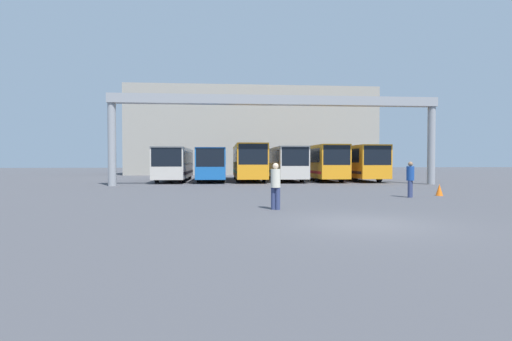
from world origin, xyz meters
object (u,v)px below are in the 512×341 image
Objects in this scene: bus_slot_2 at (248,160)px; bus_slot_5 at (356,161)px; pedestrian_near_left at (276,185)px; pedestrian_near_right at (410,178)px; bus_slot_3 at (284,162)px; bus_slot_4 at (321,161)px; traffic_cone at (439,190)px; bus_slot_0 at (175,162)px; bus_slot_1 at (212,163)px.

bus_slot_5 is at bearing -1.50° from bus_slot_2.
bus_slot_5 is 24.79m from pedestrian_near_left.
bus_slot_5 reaches higher than pedestrian_near_right.
pedestrian_near_left is at bearing -99.68° from bus_slot_3.
bus_slot_5 is (3.44, 0.16, -0.01)m from bus_slot_4.
bus_slot_4 reaches higher than pedestrian_near_right.
traffic_cone is at bearing 153.87° from pedestrian_near_right.
traffic_cone is (5.65, -17.58, -1.47)m from bus_slot_3.
bus_slot_3 is 6.60× the size of pedestrian_near_right.
bus_slot_3 reaches higher than pedestrian_near_left.
traffic_cone is at bearing -125.37° from pedestrian_near_left.
bus_slot_0 is at bearing -177.59° from bus_slot_2.
pedestrian_near_left is (6.42, -22.28, -0.79)m from bus_slot_0.
bus_slot_5 is (6.88, -0.55, 0.08)m from bus_slot_3.
traffic_cone is (2.02, 0.82, -0.65)m from pedestrian_near_right.
bus_slot_4 is (6.88, -0.43, -0.05)m from bus_slot_2.
bus_slot_0 is 22.65m from pedestrian_near_right.
pedestrian_near_left is at bearing -115.78° from bus_slot_5.
bus_slot_0 is at bearing -179.94° from bus_slot_5.
bus_slot_2 reaches higher than traffic_cone.
bus_slot_4 is 17.09m from traffic_cone.
bus_slot_4 is at bearing -11.69° from bus_slot_3.
bus_slot_3 is 18.53m from traffic_cone.
bus_slot_1 is at bearing 178.29° from bus_slot_5.
bus_slot_0 is 23.20m from pedestrian_near_left.
bus_slot_0 is 6.11× the size of pedestrian_near_left.
bus_slot_2 is at bearing -175.38° from bus_slot_3.
bus_slot_5 reaches higher than bus_slot_0.
bus_slot_3 is 23.20m from pedestrian_near_left.
bus_slot_0 is 0.91× the size of bus_slot_3.
pedestrian_near_right is at bearing -60.08° from bus_slot_1.
bus_slot_2 reaches higher than bus_slot_5.
bus_slot_1 is 1.11× the size of bus_slot_4.
bus_slot_4 is (10.31, -0.57, 0.17)m from bus_slot_1.
pedestrian_near_left is at bearing -151.11° from traffic_cone.
bus_slot_3 is at bearing 107.82° from traffic_cone.
bus_slot_4 is (13.75, -0.14, 0.14)m from bus_slot_0.
bus_slot_1 is 21.08m from pedestrian_near_right.
bus_slot_0 reaches higher than traffic_cone.
bus_slot_2 is (3.44, -0.14, 0.22)m from bus_slot_1.
bus_slot_5 is 6.13× the size of pedestrian_near_left.
bus_slot_4 is 16.83× the size of traffic_cone.
bus_slot_3 is at bearing 1.16° from bus_slot_1.
bus_slot_3 is at bearing -73.94° from pedestrian_near_left.
pedestrian_near_left is at bearing -73.94° from bus_slot_0.
bus_slot_0 is at bearing -176.85° from bus_slot_3.
bus_slot_0 is 5.98× the size of pedestrian_near_right.
bus_slot_0 is 23.37m from traffic_cone.
bus_slot_5 is at bearing 0.06° from bus_slot_0.
pedestrian_near_left is (-0.46, -22.57, -0.98)m from bus_slot_2.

